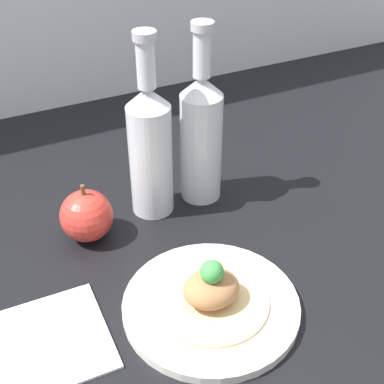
# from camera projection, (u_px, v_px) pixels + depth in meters

# --- Properties ---
(ground_plane) EXTENTS (1.80, 1.10, 0.04)m
(ground_plane) POSITION_uv_depth(u_px,v_px,m) (209.00, 245.00, 0.82)
(ground_plane) COLOR black
(plate) EXTENTS (0.23, 0.23, 0.02)m
(plate) POSITION_uv_depth(u_px,v_px,m) (211.00, 305.00, 0.68)
(plate) COLOR silver
(plate) RESTS_ON ground_plane
(plated_food) EXTENTS (0.15, 0.15, 0.07)m
(plated_food) POSITION_uv_depth(u_px,v_px,m) (211.00, 291.00, 0.66)
(plated_food) COLOR #D6BC7F
(plated_food) RESTS_ON plate
(cider_bottle_left) EXTENTS (0.07, 0.07, 0.29)m
(cider_bottle_left) POSITION_uv_depth(u_px,v_px,m) (150.00, 147.00, 0.79)
(cider_bottle_left) COLOR silver
(cider_bottle_left) RESTS_ON ground_plane
(cider_bottle_right) EXTENTS (0.07, 0.07, 0.29)m
(cider_bottle_right) POSITION_uv_depth(u_px,v_px,m) (201.00, 134.00, 0.82)
(cider_bottle_right) COLOR silver
(cider_bottle_right) RESTS_ON ground_plane
(apple) EXTENTS (0.08, 0.08, 0.09)m
(apple) POSITION_uv_depth(u_px,v_px,m) (87.00, 216.00, 0.78)
(apple) COLOR red
(apple) RESTS_ON ground_plane
(napkin) EXTENTS (0.15, 0.15, 0.01)m
(napkin) POSITION_uv_depth(u_px,v_px,m) (47.00, 341.00, 0.64)
(napkin) COLOR white
(napkin) RESTS_ON ground_plane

